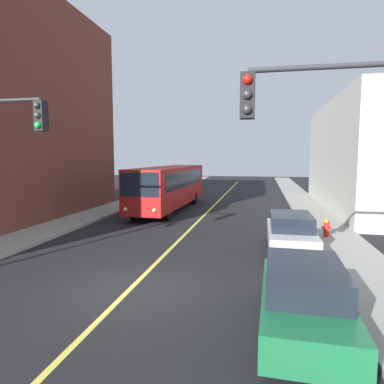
{
  "coord_description": "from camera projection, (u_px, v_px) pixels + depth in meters",
  "views": [
    {
      "loc": [
        3.81,
        -9.39,
        3.95
      ],
      "look_at": [
        0.0,
        9.04,
        2.0
      ],
      "focal_mm": 31.95,
      "sensor_mm": 36.0,
      "label": 1
    }
  ],
  "objects": [
    {
      "name": "fire_hydrant",
      "position": [
        326.0,
        228.0,
        16.25
      ],
      "size": [
        0.44,
        0.26,
        0.84
      ],
      "color": "red",
      "rests_on": "sidewalk_right"
    },
    {
      "name": "traffic_signal_right_corner",
      "position": [
        339.0,
        140.0,
        7.31
      ],
      "size": [
        3.75,
        0.48,
        6.0
      ],
      "color": "#2D2D33",
      "rests_on": "sidewalk_right"
    },
    {
      "name": "lane_stripe_center",
      "position": [
        209.0,
        211.0,
        24.93
      ],
      "size": [
        0.16,
        60.0,
        0.01
      ],
      "primitive_type": "cube",
      "color": "#D8CC4C",
      "rests_on": "ground"
    },
    {
      "name": "parked_car_green",
      "position": [
        304.0,
        298.0,
        7.55
      ],
      "size": [
        1.93,
        4.45,
        1.62
      ],
      "color": "#196038",
      "rests_on": "ground"
    },
    {
      "name": "city_bus",
      "position": [
        170.0,
        185.0,
        25.39
      ],
      "size": [
        2.83,
        12.2,
        3.2
      ],
      "color": "maroon",
      "rests_on": "ground"
    },
    {
      "name": "parked_car_silver",
      "position": [
        291.0,
        233.0,
        14.05
      ],
      "size": [
        1.84,
        4.41,
        1.62
      ],
      "color": "#B7B7BC",
      "rests_on": "ground"
    },
    {
      "name": "ground_plane",
      "position": [
        132.0,
        288.0,
        10.32
      ],
      "size": [
        120.0,
        120.0,
        0.0
      ],
      "primitive_type": "plane",
      "color": "black"
    },
    {
      "name": "sidewalk_right",
      "position": [
        326.0,
        228.0,
        18.6
      ],
      "size": [
        2.5,
        90.0,
        0.15
      ],
      "primitive_type": "cube",
      "color": "gray",
      "rests_on": "ground"
    },
    {
      "name": "sidewalk_left",
      "position": [
        83.0,
        218.0,
        21.52
      ],
      "size": [
        2.5,
        90.0,
        0.15
      ],
      "primitive_type": "cube",
      "color": "gray",
      "rests_on": "ground"
    }
  ]
}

